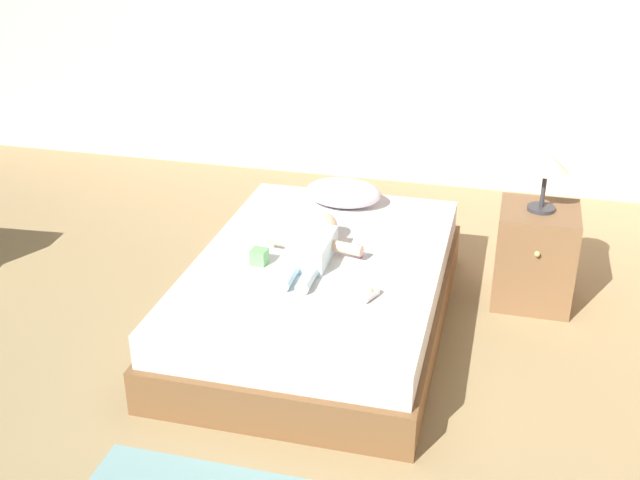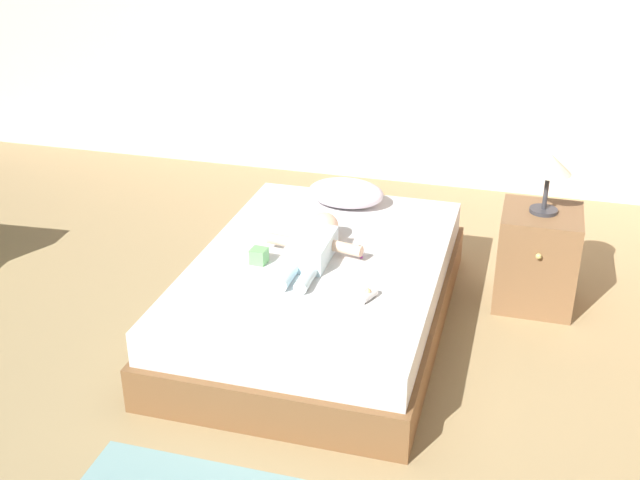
{
  "view_description": "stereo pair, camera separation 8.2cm",
  "coord_description": "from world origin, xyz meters",
  "px_view_note": "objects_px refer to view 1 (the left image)",
  "views": [
    {
      "loc": [
        1.06,
        -2.59,
        2.18
      ],
      "look_at": [
        0.19,
        0.82,
        0.49
      ],
      "focal_mm": 44.39,
      "sensor_mm": 36.0,
      "label": 1
    },
    {
      "loc": [
        1.14,
        -2.57,
        2.18
      ],
      "look_at": [
        0.19,
        0.82,
        0.49
      ],
      "focal_mm": 44.39,
      "sensor_mm": 36.0,
      "label": 2
    }
  ],
  "objects_px": {
    "lamp": "(547,165)",
    "toy_block": "(259,257)",
    "toothbrush": "(358,250)",
    "bed": "(320,292)",
    "baby_bottle": "(370,294)",
    "baby": "(313,246)",
    "nightstand": "(535,256)",
    "pillow": "(343,193)"
  },
  "relations": [
    {
      "from": "lamp",
      "to": "toy_block",
      "type": "distance_m",
      "value": 1.53
    },
    {
      "from": "toothbrush",
      "to": "lamp",
      "type": "height_order",
      "value": "lamp"
    },
    {
      "from": "bed",
      "to": "baby_bottle",
      "type": "relative_size",
      "value": 16.68
    },
    {
      "from": "baby",
      "to": "baby_bottle",
      "type": "distance_m",
      "value": 0.5
    },
    {
      "from": "baby",
      "to": "lamp",
      "type": "relative_size",
      "value": 2.07
    },
    {
      "from": "nightstand",
      "to": "toy_block",
      "type": "relative_size",
      "value": 6.56
    },
    {
      "from": "bed",
      "to": "nightstand",
      "type": "bearing_deg",
      "value": 27.15
    },
    {
      "from": "bed",
      "to": "toothbrush",
      "type": "relative_size",
      "value": 13.91
    },
    {
      "from": "toothbrush",
      "to": "lamp",
      "type": "bearing_deg",
      "value": 25.47
    },
    {
      "from": "bed",
      "to": "nightstand",
      "type": "height_order",
      "value": "nightstand"
    },
    {
      "from": "baby",
      "to": "lamp",
      "type": "xyz_separation_m",
      "value": [
        1.09,
        0.53,
        0.33
      ]
    },
    {
      "from": "bed",
      "to": "baby_bottle",
      "type": "distance_m",
      "value": 0.52
    },
    {
      "from": "toothbrush",
      "to": "baby_bottle",
      "type": "xyz_separation_m",
      "value": [
        0.15,
        -0.46,
        0.02
      ]
    },
    {
      "from": "nightstand",
      "to": "toy_block",
      "type": "bearing_deg",
      "value": -153.17
    },
    {
      "from": "lamp",
      "to": "baby_bottle",
      "type": "distance_m",
      "value": 1.21
    },
    {
      "from": "pillow",
      "to": "toothbrush",
      "type": "height_order",
      "value": "pillow"
    },
    {
      "from": "baby_bottle",
      "to": "toothbrush",
      "type": "bearing_deg",
      "value": 107.91
    },
    {
      "from": "bed",
      "to": "baby",
      "type": "relative_size",
      "value": 2.8
    },
    {
      "from": "bed",
      "to": "baby_bottle",
      "type": "height_order",
      "value": "baby_bottle"
    },
    {
      "from": "toothbrush",
      "to": "pillow",
      "type": "bearing_deg",
      "value": 110.21
    },
    {
      "from": "pillow",
      "to": "lamp",
      "type": "relative_size",
      "value": 1.36
    },
    {
      "from": "bed",
      "to": "toy_block",
      "type": "bearing_deg",
      "value": -154.42
    },
    {
      "from": "lamp",
      "to": "toy_block",
      "type": "xyz_separation_m",
      "value": [
        -1.33,
        -0.67,
        -0.36
      ]
    },
    {
      "from": "nightstand",
      "to": "lamp",
      "type": "distance_m",
      "value": 0.51
    },
    {
      "from": "toy_block",
      "to": "baby_bottle",
      "type": "distance_m",
      "value": 0.63
    },
    {
      "from": "bed",
      "to": "toothbrush",
      "type": "xyz_separation_m",
      "value": [
        0.17,
        0.12,
        0.21
      ]
    },
    {
      "from": "pillow",
      "to": "baby_bottle",
      "type": "bearing_deg",
      "value": -70.82
    },
    {
      "from": "pillow",
      "to": "baby_bottle",
      "type": "xyz_separation_m",
      "value": [
        0.36,
        -1.02,
        -0.05
      ]
    },
    {
      "from": "bed",
      "to": "lamp",
      "type": "bearing_deg",
      "value": 27.16
    },
    {
      "from": "pillow",
      "to": "baby",
      "type": "bearing_deg",
      "value": -89.9
    },
    {
      "from": "lamp",
      "to": "baby",
      "type": "bearing_deg",
      "value": -153.9
    },
    {
      "from": "toothbrush",
      "to": "toy_block",
      "type": "xyz_separation_m",
      "value": [
        -0.45,
        -0.25,
        0.03
      ]
    },
    {
      "from": "bed",
      "to": "pillow",
      "type": "distance_m",
      "value": 0.74
    },
    {
      "from": "toothbrush",
      "to": "nightstand",
      "type": "relative_size",
      "value": 0.25
    },
    {
      "from": "toy_block",
      "to": "baby_bottle",
      "type": "bearing_deg",
      "value": -19.46
    },
    {
      "from": "baby_bottle",
      "to": "toy_block",
      "type": "bearing_deg",
      "value": 160.54
    },
    {
      "from": "lamp",
      "to": "nightstand",
      "type": "bearing_deg",
      "value": -90.0
    },
    {
      "from": "nightstand",
      "to": "baby_bottle",
      "type": "height_order",
      "value": "nightstand"
    },
    {
      "from": "toothbrush",
      "to": "toy_block",
      "type": "bearing_deg",
      "value": -150.55
    },
    {
      "from": "baby",
      "to": "baby_bottle",
      "type": "relative_size",
      "value": 5.95
    },
    {
      "from": "pillow",
      "to": "baby",
      "type": "relative_size",
      "value": 0.66
    },
    {
      "from": "bed",
      "to": "baby_bottle",
      "type": "bearing_deg",
      "value": -46.97
    }
  ]
}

